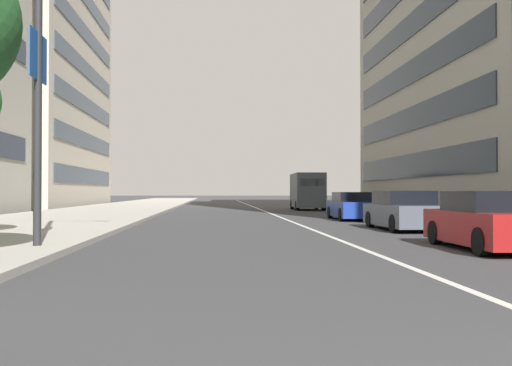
{
  "coord_description": "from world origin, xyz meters",
  "views": [
    {
      "loc": [
        -1.76,
        3.54,
        1.38
      ],
      "look_at": [
        13.95,
        2.4,
        1.62
      ],
      "focal_mm": 40.35,
      "sensor_mm": 36.0,
      "label": 1
    }
  ],
  "objects_px": {
    "car_lead_in_lane": "(353,207)",
    "street_lamp_with_banners": "(54,32)",
    "delivery_van_ahead": "(307,191)",
    "car_approaching_light": "(491,222)",
    "car_mid_block_traffic": "(404,211)"
  },
  "relations": [
    {
      "from": "car_approaching_light",
      "to": "delivery_van_ahead",
      "type": "xyz_separation_m",
      "value": [
        29.93,
        -0.47,
        0.81
      ]
    },
    {
      "from": "car_approaching_light",
      "to": "car_mid_block_traffic",
      "type": "height_order",
      "value": "car_mid_block_traffic"
    },
    {
      "from": "car_lead_in_lane",
      "to": "street_lamp_with_banners",
      "type": "height_order",
      "value": "street_lamp_with_banners"
    },
    {
      "from": "car_mid_block_traffic",
      "to": "car_lead_in_lane",
      "type": "height_order",
      "value": "car_mid_block_traffic"
    },
    {
      "from": "street_lamp_with_banners",
      "to": "delivery_van_ahead",
      "type": "bearing_deg",
      "value": -19.78
    },
    {
      "from": "car_approaching_light",
      "to": "delivery_van_ahead",
      "type": "height_order",
      "value": "delivery_van_ahead"
    },
    {
      "from": "car_approaching_light",
      "to": "car_mid_block_traffic",
      "type": "xyz_separation_m",
      "value": [
        7.12,
        -0.29,
        0.01
      ]
    },
    {
      "from": "car_approaching_light",
      "to": "car_mid_block_traffic",
      "type": "distance_m",
      "value": 7.12
    },
    {
      "from": "car_mid_block_traffic",
      "to": "street_lamp_with_banners",
      "type": "distance_m",
      "value": 13.32
    },
    {
      "from": "delivery_van_ahead",
      "to": "street_lamp_with_banners",
      "type": "distance_m",
      "value": 31.8
    },
    {
      "from": "car_approaching_light",
      "to": "street_lamp_with_banners",
      "type": "distance_m",
      "value": 11.12
    },
    {
      "from": "car_lead_in_lane",
      "to": "delivery_van_ahead",
      "type": "xyz_separation_m",
      "value": [
        15.34,
        -0.25,
        0.82
      ]
    },
    {
      "from": "car_lead_in_lane",
      "to": "street_lamp_with_banners",
      "type": "distance_m",
      "value": 18.32
    },
    {
      "from": "car_approaching_light",
      "to": "street_lamp_with_banners",
      "type": "relative_size",
      "value": 0.51
    },
    {
      "from": "car_lead_in_lane",
      "to": "delivery_van_ahead",
      "type": "distance_m",
      "value": 15.36
    }
  ]
}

